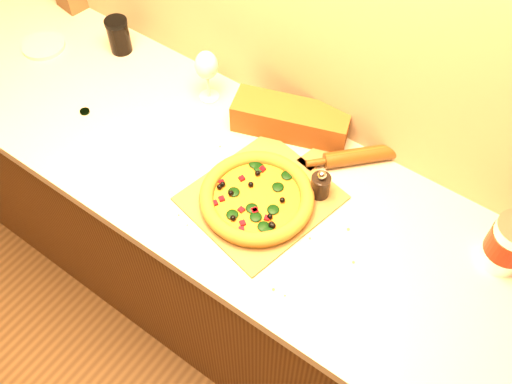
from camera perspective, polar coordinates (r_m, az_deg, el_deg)
name	(u,v)px	position (r m, az deg, el deg)	size (l,w,h in m)	color
cabinet	(244,258)	(2.09, -1.20, -6.61)	(2.80, 0.65, 0.86)	#42220E
countertop	(242,183)	(1.71, -1.45, 0.91)	(2.84, 0.68, 0.04)	beige
pizza_peel	(265,195)	(1.65, 0.89, -0.31)	(0.42, 0.55, 0.01)	brown
pizza	(257,198)	(1.62, 0.08, -0.56)	(0.33, 0.33, 0.05)	gold
bottle_cap	(85,111)	(1.95, -16.75, 7.72)	(0.03, 0.03, 0.01)	black
pepper_grinder	(320,186)	(1.63, 6.46, 0.62)	(0.06, 0.06, 0.11)	black
rolling_pin	(365,155)	(1.75, 10.80, 3.65)	(0.26, 0.28, 0.05)	#562C0E
coffee_canister	(510,243)	(1.61, 24.04, -4.70)	(0.12, 0.12, 0.16)	silver
bread_bag	(291,119)	(1.79, 3.49, 7.26)	(0.36, 0.12, 0.10)	brown
wine_glass	(207,66)	(1.84, -4.96, 12.41)	(0.08, 0.08, 0.19)	silver
dark_jar	(119,35)	(2.12, -13.57, 14.98)	(0.08, 0.08, 0.13)	black
side_plate	(44,46)	(2.24, -20.47, 13.53)	(0.15, 0.15, 0.01)	beige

